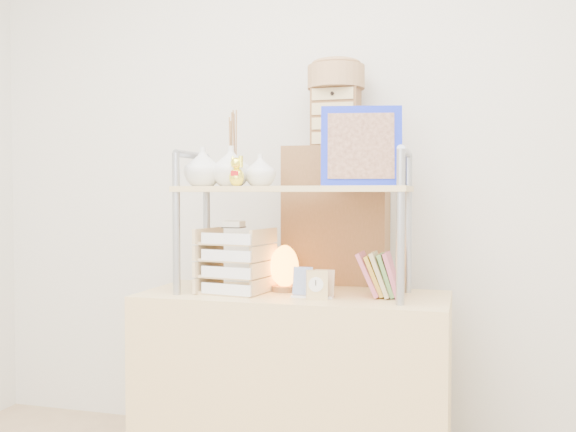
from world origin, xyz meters
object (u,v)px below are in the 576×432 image
object	(u,v)px
desk	(293,388)
cabinet	(336,299)
letter_tray	(234,264)
salt_lamp	(284,268)

from	to	relation	value
desk	cabinet	bearing A→B (deg)	75.13
desk	cabinet	distance (m)	0.49
cabinet	letter_tray	xyz separation A→B (m)	(-0.33, -0.42, 0.19)
desk	letter_tray	world-z (taller)	letter_tray
salt_lamp	letter_tray	bearing A→B (deg)	-151.82
desk	cabinet	size ratio (longest dim) A/B	0.89
cabinet	letter_tray	size ratio (longest dim) A/B	4.73
desk	salt_lamp	world-z (taller)	salt_lamp
letter_tray	salt_lamp	size ratio (longest dim) A/B	1.53
cabinet	letter_tray	bearing A→B (deg)	-129.16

